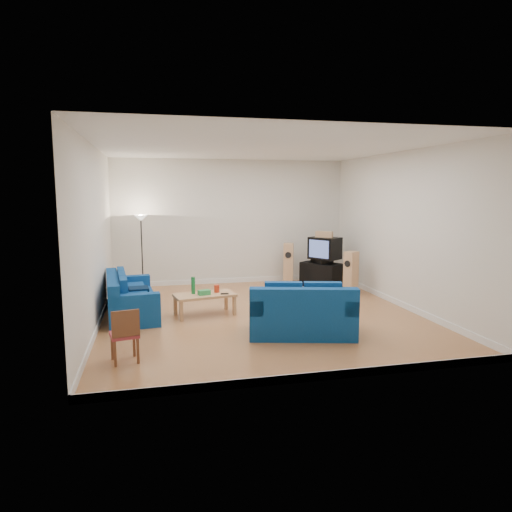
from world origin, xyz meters
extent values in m
cube|color=brown|center=(0.00, 0.00, 0.00)|extent=(6.00, 6.50, 0.01)
cube|color=white|center=(0.00, 0.00, 3.20)|extent=(6.00, 6.50, 0.01)
cube|color=silver|center=(0.00, 3.25, 1.60)|extent=(6.00, 0.01, 3.20)
cube|color=silver|center=(0.00, -3.25, 1.60)|extent=(6.00, 0.01, 3.20)
cube|color=silver|center=(-3.00, 0.00, 1.60)|extent=(0.01, 6.50, 3.20)
cube|color=silver|center=(3.00, 0.00, 1.60)|extent=(0.01, 6.50, 3.20)
cube|color=white|center=(0.00, 3.24, 0.06)|extent=(6.00, 0.02, 0.12)
cube|color=white|center=(0.00, -3.24, 0.06)|extent=(6.00, 0.02, 0.12)
cube|color=white|center=(-2.99, 0.00, 0.06)|extent=(0.02, 6.50, 0.12)
cube|color=white|center=(2.99, 0.00, 0.06)|extent=(0.02, 6.50, 0.12)
cube|color=navy|center=(-2.45, 0.52, 0.19)|extent=(1.08, 2.12, 0.39)
cube|color=navy|center=(-2.79, 0.48, 0.59)|extent=(0.40, 2.05, 0.40)
cube|color=navy|center=(-2.54, 1.43, 0.50)|extent=(0.90, 0.29, 0.22)
cube|color=navy|center=(-2.36, -0.40, 0.50)|extent=(0.90, 0.29, 0.22)
cube|color=black|center=(-2.31, 0.53, 0.48)|extent=(0.41, 0.41, 0.11)
cube|color=navy|center=(0.39, -1.35, 0.21)|extent=(1.91, 1.36, 0.43)
cube|color=navy|center=(0.29, -1.71, 0.65)|extent=(1.73, 0.64, 0.44)
cube|color=navy|center=(-0.34, -1.17, 0.55)|extent=(0.45, 0.99, 0.24)
cube|color=navy|center=(1.12, -1.54, 0.55)|extent=(0.45, 0.99, 0.24)
cube|color=black|center=(0.42, -1.20, 0.53)|extent=(0.49, 0.49, 0.12)
cube|color=tan|center=(-1.07, 0.21, 0.39)|extent=(1.23, 0.77, 0.05)
cube|color=tan|center=(-1.54, -0.12, 0.18)|extent=(0.07, 0.07, 0.37)
cube|color=tan|center=(-1.63, 0.34, 0.18)|extent=(0.07, 0.07, 0.37)
cube|color=tan|center=(-0.51, 0.07, 0.18)|extent=(0.07, 0.07, 0.37)
cube|color=tan|center=(-0.59, 0.53, 0.18)|extent=(0.07, 0.07, 0.37)
cylinder|color=#197233|center=(-1.28, 0.28, 0.58)|extent=(0.11, 0.11, 0.33)
cube|color=green|center=(-1.08, 0.13, 0.46)|extent=(0.25, 0.18, 0.09)
cylinder|color=red|center=(-0.81, 0.30, 0.49)|extent=(0.14, 0.14, 0.15)
cube|color=black|center=(-0.69, 0.10, 0.43)|extent=(0.16, 0.06, 0.02)
cube|color=black|center=(2.12, 2.22, 0.30)|extent=(1.01, 1.13, 0.61)
cube|color=black|center=(2.13, 2.25, 0.66)|extent=(0.49, 0.55, 0.11)
cube|color=black|center=(2.18, 2.18, 0.99)|extent=(0.82, 0.87, 0.54)
cube|color=#3C4D85|center=(1.96, 2.03, 0.99)|extent=(0.34, 0.47, 0.43)
cube|color=tan|center=(2.15, 2.19, 1.33)|extent=(0.44, 0.38, 0.15)
cube|color=tan|center=(1.39, 2.70, 0.54)|extent=(0.34, 0.38, 1.07)
cylinder|color=black|center=(1.33, 2.55, 0.79)|extent=(0.16, 0.07, 0.16)
cube|color=tan|center=(2.45, 1.22, 0.51)|extent=(0.38, 0.36, 1.01)
cylinder|color=black|center=(2.32, 1.14, 0.75)|extent=(0.10, 0.14, 0.15)
cylinder|color=black|center=(-2.27, 2.70, 0.01)|extent=(0.24, 0.24, 0.03)
cylinder|color=black|center=(-2.27, 2.70, 0.88)|extent=(0.03, 0.03, 1.72)
cone|color=white|center=(-2.27, 2.70, 1.77)|extent=(0.31, 0.31, 0.14)
cube|color=brown|center=(-2.57, -2.18, 0.19)|extent=(0.04, 0.04, 0.37)
cube|color=brown|center=(-2.63, -1.88, 0.19)|extent=(0.04, 0.04, 0.37)
cube|color=brown|center=(-2.27, -2.12, 0.19)|extent=(0.04, 0.04, 0.37)
cube|color=brown|center=(-2.33, -1.82, 0.19)|extent=(0.04, 0.04, 0.37)
cube|color=#9A323B|center=(-2.45, -2.00, 0.39)|extent=(0.44, 0.44, 0.05)
cube|color=brown|center=(-2.42, -2.17, 0.60)|extent=(0.37, 0.11, 0.37)
camera|label=1|loc=(-2.03, -8.43, 2.37)|focal=32.00mm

